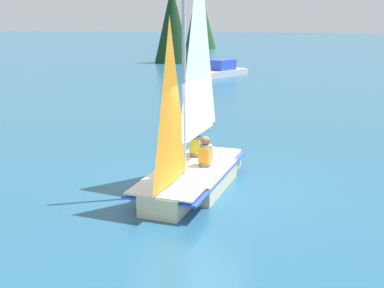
% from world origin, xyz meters
% --- Properties ---
extents(ground_plane, '(260.00, 260.00, 0.00)m').
position_xyz_m(ground_plane, '(0.00, 0.00, 0.00)').
color(ground_plane, '#235675').
extents(sailboat_main, '(4.29, 2.15, 5.55)m').
position_xyz_m(sailboat_main, '(-0.02, 0.00, 0.75)').
color(sailboat_main, beige).
rests_on(sailboat_main, ground_plane).
extents(sailor_helm, '(0.37, 0.34, 1.16)m').
position_xyz_m(sailor_helm, '(-0.32, 0.26, 0.62)').
color(sailor_helm, black).
rests_on(sailor_helm, ground_plane).
extents(sailor_crew, '(0.37, 0.34, 1.16)m').
position_xyz_m(sailor_crew, '(-1.10, -0.11, 0.62)').
color(sailor_crew, black).
rests_on(sailor_crew, ground_plane).
extents(motorboat_distant, '(4.90, 3.68, 1.11)m').
position_xyz_m(motorboat_distant, '(-22.35, -2.47, 0.38)').
color(motorboat_distant, silver).
rests_on(motorboat_distant, ground_plane).
extents(treeline_shore, '(23.89, 4.64, 6.93)m').
position_xyz_m(treeline_shore, '(-41.40, -8.11, 3.16)').
color(treeline_shore, '#1E4C23').
rests_on(treeline_shore, ground_plane).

